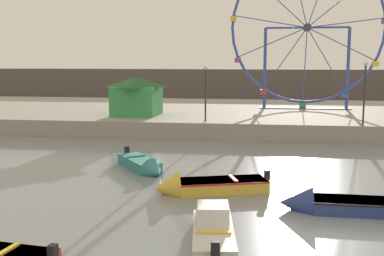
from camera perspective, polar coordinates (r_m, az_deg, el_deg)
ground_plane at (r=15.28m, az=15.57°, el=-13.44°), size 240.00×240.00×0.00m
quay_promenade at (r=44.14m, az=10.89°, el=1.42°), size 110.00×21.71×1.19m
distant_town_skyline at (r=63.78m, az=10.19°, el=4.85°), size 140.00×3.00×4.40m
motorboat_pale_grey at (r=15.93m, az=2.44°, el=-11.09°), size 1.80×4.94×1.40m
motorboat_mustard_yellow at (r=20.47m, az=1.20°, el=-6.82°), size 4.96×2.80×1.35m
motorboat_teal_painted at (r=24.56m, az=-5.68°, el=-4.36°), size 3.44×4.16×1.13m
motorboat_navy_blue at (r=18.75m, az=17.73°, el=-8.63°), size 5.94×1.45×1.27m
ferris_wheel_blue_frame at (r=44.79m, az=13.40°, el=11.16°), size 13.62×1.20×13.92m
carnival_booth_green_kiosk at (r=38.58m, az=-6.53°, el=3.85°), size 3.85×3.92×3.05m
promenade_lamp_near at (r=34.24m, az=1.60°, el=5.07°), size 0.32×0.32×3.97m
promenade_lamp_far at (r=34.17m, az=19.67°, el=4.89°), size 0.32×0.32×4.28m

